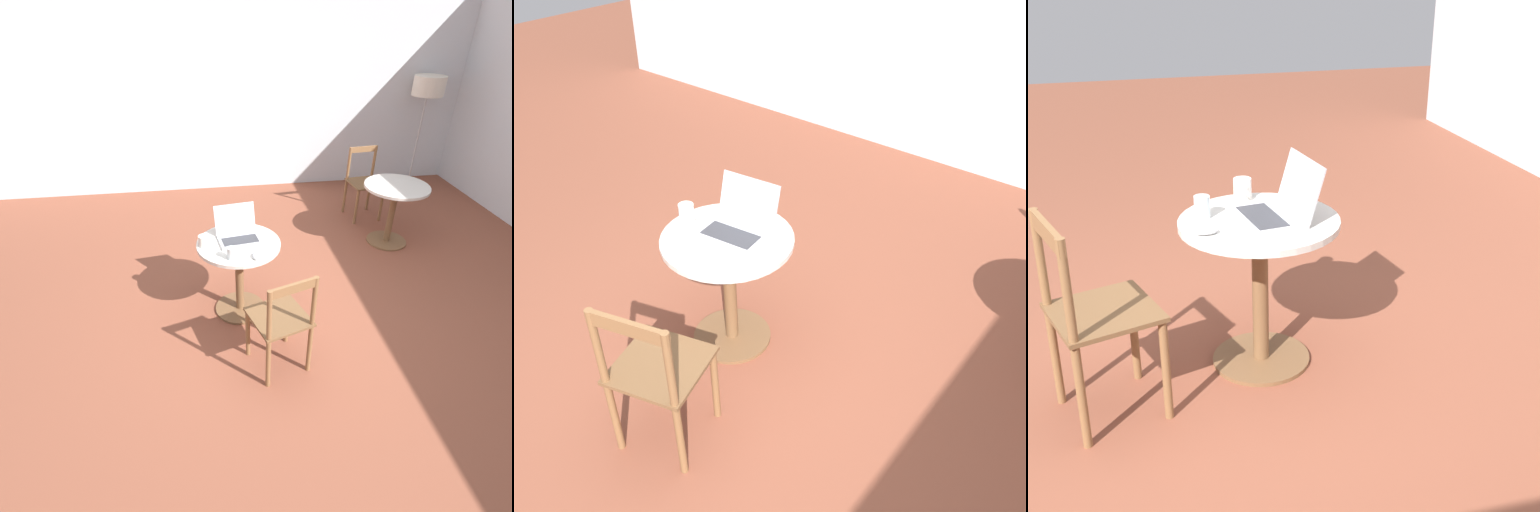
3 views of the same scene
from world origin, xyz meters
The scene contains 7 objects.
ground_plane centered at (0.00, 0.00, 0.00)m, with size 16.00×16.00×0.00m, color brown.
cafe_table_near centered at (-0.39, 0.31, 0.52)m, with size 0.71×0.71×0.71m.
chair_near_front centered at (-0.17, -0.42, 0.45)m, with size 0.50×0.50×0.88m.
laptop centered at (-0.39, 0.39, 0.76)m, with size 0.39×0.37×0.26m.
mouse centered at (-0.28, 0.06, 0.73)m, with size 0.06×0.10×0.03m.
mug centered at (-0.68, 0.30, 0.76)m, with size 0.12×0.08×0.10m.
drinking_glass centered at (-0.47, 0.07, 0.76)m, with size 0.07×0.07×0.10m.
Camera 3 is at (2.41, -0.33, 1.82)m, focal length 50.00 mm.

